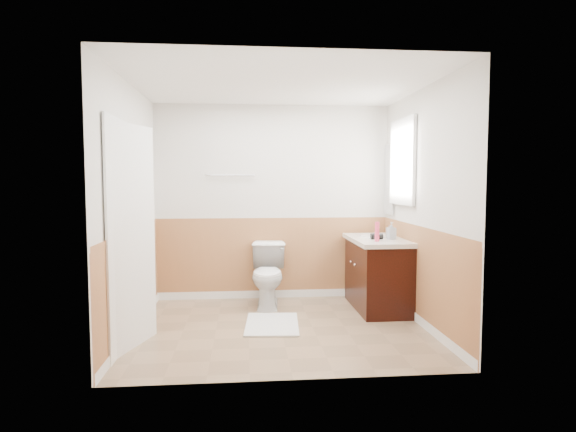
{
  "coord_description": "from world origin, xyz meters",
  "views": [
    {
      "loc": [
        -0.36,
        -4.81,
        1.53
      ],
      "look_at": [
        0.1,
        0.25,
        1.15
      ],
      "focal_mm": 29.47,
      "sensor_mm": 36.0,
      "label": 1
    }
  ],
  "objects": [
    {
      "name": "floor",
      "position": [
        0.0,
        0.0,
        0.0
      ],
      "size": [
        3.0,
        3.0,
        0.0
      ],
      "primitive_type": "plane",
      "color": "#8C7051",
      "rests_on": "ground"
    },
    {
      "name": "ceiling",
      "position": [
        0.0,
        0.0,
        2.5
      ],
      "size": [
        3.0,
        3.0,
        0.0
      ],
      "primitive_type": "plane",
      "rotation": [
        3.14,
        0.0,
        0.0
      ],
      "color": "white",
      "rests_on": "floor"
    },
    {
      "name": "wall_back",
      "position": [
        0.0,
        1.3,
        1.25
      ],
      "size": [
        3.0,
        0.0,
        3.0
      ],
      "primitive_type": "plane",
      "rotation": [
        1.57,
        0.0,
        0.0
      ],
      "color": "silver",
      "rests_on": "floor"
    },
    {
      "name": "wall_front",
      "position": [
        0.0,
        -1.3,
        1.25
      ],
      "size": [
        3.0,
        0.0,
        3.0
      ],
      "primitive_type": "plane",
      "rotation": [
        -1.57,
        0.0,
        0.0
      ],
      "color": "silver",
      "rests_on": "floor"
    },
    {
      "name": "wall_left",
      "position": [
        -1.5,
        0.0,
        1.25
      ],
      "size": [
        0.0,
        3.0,
        3.0
      ],
      "primitive_type": "plane",
      "rotation": [
        1.57,
        0.0,
        1.57
      ],
      "color": "silver",
      "rests_on": "floor"
    },
    {
      "name": "wall_right",
      "position": [
        1.5,
        0.0,
        1.25
      ],
      "size": [
        0.0,
        3.0,
        3.0
      ],
      "primitive_type": "plane",
      "rotation": [
        1.57,
        0.0,
        -1.57
      ],
      "color": "silver",
      "rests_on": "floor"
    },
    {
      "name": "wainscot_back",
      "position": [
        0.0,
        1.29,
        0.5
      ],
      "size": [
        3.0,
        0.0,
        3.0
      ],
      "primitive_type": "plane",
      "rotation": [
        1.57,
        0.0,
        0.0
      ],
      "color": "#BC7A4B",
      "rests_on": "floor"
    },
    {
      "name": "wainscot_front",
      "position": [
        0.0,
        -1.29,
        0.5
      ],
      "size": [
        3.0,
        0.0,
        3.0
      ],
      "primitive_type": "plane",
      "rotation": [
        -1.57,
        0.0,
        0.0
      ],
      "color": "#BC7A4B",
      "rests_on": "floor"
    },
    {
      "name": "wainscot_left",
      "position": [
        -1.49,
        0.0,
        0.5
      ],
      "size": [
        0.0,
        2.6,
        2.6
      ],
      "primitive_type": "plane",
      "rotation": [
        1.57,
        0.0,
        1.57
      ],
      "color": "#BC7A4B",
      "rests_on": "floor"
    },
    {
      "name": "wainscot_right",
      "position": [
        1.49,
        0.0,
        0.5
      ],
      "size": [
        0.0,
        2.6,
        2.6
      ],
      "primitive_type": "plane",
      "rotation": [
        1.57,
        0.0,
        -1.57
      ],
      "color": "#BC7A4B",
      "rests_on": "floor"
    },
    {
      "name": "toilet",
      "position": [
        -0.08,
        0.9,
        0.38
      ],
      "size": [
        0.48,
        0.77,
        0.76
      ],
      "primitive_type": "imported",
      "rotation": [
        0.0,
        0.0,
        -0.07
      ],
      "color": "white",
      "rests_on": "floor"
    },
    {
      "name": "bath_mat",
      "position": [
        -0.08,
        0.1,
        0.01
      ],
      "size": [
        0.61,
        0.84,
        0.02
      ],
      "primitive_type": "cube",
      "rotation": [
        0.0,
        0.0,
        -0.07
      ],
      "color": "silver",
      "rests_on": "floor"
    },
    {
      "name": "vanity_cabinet",
      "position": [
        1.21,
        0.66,
        0.4
      ],
      "size": [
        0.55,
        1.1,
        0.8
      ],
      "primitive_type": "cube",
      "color": "black",
      "rests_on": "floor"
    },
    {
      "name": "vanity_knob_left",
      "position": [
        0.91,
        0.56,
        0.55
      ],
      "size": [
        0.03,
        0.03,
        0.03
      ],
      "primitive_type": "sphere",
      "color": "silver",
      "rests_on": "vanity_cabinet"
    },
    {
      "name": "vanity_knob_right",
      "position": [
        0.91,
        0.76,
        0.55
      ],
      "size": [
        0.03,
        0.03,
        0.03
      ],
      "primitive_type": "sphere",
      "color": "silver",
      "rests_on": "vanity_cabinet"
    },
    {
      "name": "countertop",
      "position": [
        1.2,
        0.66,
        0.83
      ],
      "size": [
        0.6,
        1.15,
        0.05
      ],
      "primitive_type": "cube",
      "color": "silver",
      "rests_on": "vanity_cabinet"
    },
    {
      "name": "sink_basin",
      "position": [
        1.21,
        0.81,
        0.86
      ],
      "size": [
        0.36,
        0.36,
        0.02
      ],
      "primitive_type": "cylinder",
      "color": "white",
      "rests_on": "countertop"
    },
    {
      "name": "faucet",
      "position": [
        1.39,
        0.81,
        0.92
      ],
      "size": [
        0.02,
        0.02,
        0.14
      ],
      "primitive_type": "cylinder",
      "color": "white",
      "rests_on": "countertop"
    },
    {
      "name": "lotion_bottle",
      "position": [
        1.11,
        0.35,
        0.96
      ],
      "size": [
        0.05,
        0.05,
        0.22
      ],
      "primitive_type": "cylinder",
      "color": "#E73B63",
      "rests_on": "countertop"
    },
    {
      "name": "soap_dispenser",
      "position": [
        1.33,
        0.53,
        0.95
      ],
      "size": [
        0.1,
        0.1,
        0.2
      ],
      "primitive_type": "imported",
      "rotation": [
        0.0,
        0.0,
        0.14
      ],
      "color": "#96A0AA",
      "rests_on": "countertop"
    },
    {
      "name": "hair_dryer_body",
      "position": [
        1.16,
        0.54,
        0.89
      ],
      "size": [
        0.14,
        0.07,
        0.07
      ],
      "primitive_type": "cylinder",
      "rotation": [
        0.0,
        1.57,
        0.0
      ],
      "color": "black",
      "rests_on": "countertop"
    },
    {
      "name": "hair_dryer_handle",
      "position": [
        1.13,
        0.54,
        0.86
      ],
      "size": [
        0.03,
        0.03,
        0.07
      ],
      "primitive_type": "cylinder",
      "color": "black",
      "rests_on": "countertop"
    },
    {
      "name": "mirror_panel",
      "position": [
        1.48,
        1.1,
        1.55
      ],
      "size": [
        0.02,
        0.35,
        0.9
      ],
      "primitive_type": "cube",
      "color": "silver",
      "rests_on": "wall_right"
    },
    {
      "name": "window_frame",
      "position": [
        1.47,
        0.59,
        1.75
      ],
      "size": [
        0.04,
        0.8,
        1.0
      ],
      "primitive_type": "cube",
      "color": "white",
      "rests_on": "wall_right"
    },
    {
      "name": "window_glass",
      "position": [
        1.49,
        0.59,
        1.75
      ],
      "size": [
        0.01,
        0.7,
        0.9
      ],
      "primitive_type": "cube",
      "color": "white",
      "rests_on": "wall_right"
    },
    {
      "name": "door",
      "position": [
        -1.4,
        -0.45,
        1.02
      ],
      "size": [
        0.29,
        0.78,
        2.04
      ],
      "primitive_type": "cube",
      "rotation": [
        0.0,
        0.0,
        -0.31
      ],
      "color": "white",
      "rests_on": "wall_left"
    },
    {
      "name": "door_frame",
      "position": [
        -1.48,
        -0.45,
        1.03
      ],
      "size": [
        0.02,
        0.92,
        2.1
      ],
      "primitive_type": "cube",
      "color": "white",
      "rests_on": "wall_left"
    },
    {
      "name": "door_knob",
      "position": [
        -1.34,
        -0.12,
        0.95
      ],
      "size": [
        0.06,
        0.06,
        0.06
      ],
      "primitive_type": "sphere",
      "color": "silver",
      "rests_on": "door"
    },
    {
      "name": "towel_bar",
      "position": [
        -0.55,
        1.25,
        1.6
      ],
      "size": [
        0.62,
        0.02,
        0.02
      ],
      "primitive_type": "cylinder",
      "rotation": [
        0.0,
        1.57,
        0.0
      ],
      "color": "silver",
      "rests_on": "wall_back"
    },
    {
      "name": "tp_holder_bar",
      "position": [
        -0.1,
        1.23,
        0.7
      ],
      "size": [
        0.14,
        0.02,
        0.02
      ],
      "primitive_type": "cylinder",
      "rotation": [
        0.0,
        1.57,
        0.0
      ],
      "color": "silver",
      "rests_on": "wall_back"
    },
    {
      "name": "tp_roll",
      "position": [
        -0.1,
        1.23,
        0.7
      ],
      "size": [
        0.1,
        0.11,
        0.11
      ],
      "primitive_type": "cylinder",
      "rotation": [
        0.0,
        1.57,
        0.0
      ],
      "color": "white",
      "rests_on": "tp_holder_bar"
    },
    {
      "name": "tp_sheet",
      "position": [
        -0.1,
        1.23,
        0.59
      ],
      "size": [
        0.1,
        0.01,
        0.16
      ],
      "primitive_type": "cube",
      "color": "white",
      "rests_on": "tp_roll"
    }
  ]
}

